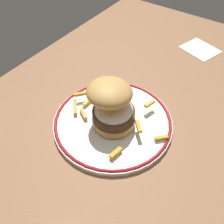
{
  "coord_description": "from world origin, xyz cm",
  "views": [
    {
      "loc": [
        -32.95,
        -18.52,
        47.48
      ],
      "look_at": [
        -0.37,
        4.08,
        4.6
      ],
      "focal_mm": 40.21,
      "sensor_mm": 36.0,
      "label": 1
    }
  ],
  "objects": [
    {
      "name": "burger",
      "position": [
        -0.38,
        4.3,
        7.17
      ],
      "size": [
        11.3,
        12.13,
        11.3
      ],
      "color": "tan",
      "rests_on": "dinner_plate"
    },
    {
      "name": "fries_pile",
      "position": [
        1.5,
        6.17,
        2.48
      ],
      "size": [
        20.35,
        25.86,
        2.75
      ],
      "color": "gold",
      "rests_on": "dinner_plate"
    },
    {
      "name": "ground_plane",
      "position": [
        0.0,
        0.0,
        -2.0
      ],
      "size": [
        130.78,
        83.35,
        4.0
      ],
      "primitive_type": "cube",
      "color": "#8A5E3E"
    },
    {
      "name": "dinner_plate",
      "position": [
        -0.37,
        4.08,
        0.84
      ],
      "size": [
        29.01,
        29.01,
        1.6
      ],
      "color": "white",
      "rests_on": "ground_plane"
    },
    {
      "name": "napkin",
      "position": [
        43.45,
        -1.5,
        0.2
      ],
      "size": [
        12.54,
        13.43,
        0.4
      ],
      "primitive_type": "cube",
      "rotation": [
        0.0,
        0.0,
        -0.32
      ],
      "color": "white",
      "rests_on": "ground_plane"
    }
  ]
}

